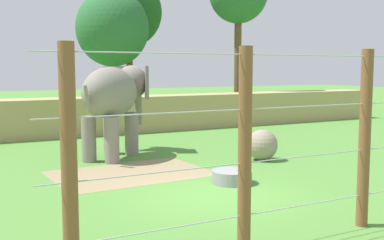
% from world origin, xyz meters
% --- Properties ---
extents(ground_plane, '(120.00, 120.00, 0.00)m').
position_xyz_m(ground_plane, '(0.00, 0.00, 0.00)').
color(ground_plane, '#518938').
extents(dirt_patch, '(4.69, 3.37, 0.01)m').
position_xyz_m(dirt_patch, '(-0.89, 3.23, 0.00)').
color(dirt_patch, '#937F5B').
rests_on(dirt_patch, ground).
extents(embankment_wall, '(36.00, 1.80, 1.74)m').
position_xyz_m(embankment_wall, '(0.00, 12.26, 0.87)').
color(embankment_wall, tan).
rests_on(embankment_wall, ground).
extents(elephant, '(3.64, 3.63, 3.23)m').
position_xyz_m(elephant, '(-0.37, 6.07, 2.14)').
color(elephant, gray).
rests_on(elephant, ground).
extents(enrichment_ball, '(1.05, 1.05, 1.05)m').
position_xyz_m(enrichment_ball, '(3.80, 3.07, 0.53)').
color(enrichment_ball, gray).
rests_on(enrichment_ball, ground).
extents(cable_fence, '(9.69, 0.23, 3.48)m').
position_xyz_m(cable_fence, '(0.00, -3.46, 1.75)').
color(cable_fence, brown).
rests_on(cable_fence, ground).
extents(water_tub, '(1.10, 1.10, 0.35)m').
position_xyz_m(water_tub, '(1.10, 0.78, 0.18)').
color(water_tub, gray).
rests_on(water_tub, ground).
extents(tree_left_of_centre, '(4.36, 4.36, 7.80)m').
position_xyz_m(tree_left_of_centre, '(3.70, 18.04, 5.48)').
color(tree_left_of_centre, brown).
rests_on(tree_left_of_centre, ground).
extents(tree_behind_wall, '(4.32, 4.32, 9.04)m').
position_xyz_m(tree_behind_wall, '(5.56, 20.16, 6.73)').
color(tree_behind_wall, brown).
rests_on(tree_behind_wall, ground).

